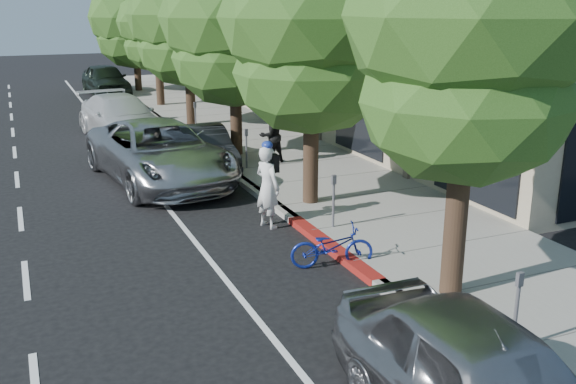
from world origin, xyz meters
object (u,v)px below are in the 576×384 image
street_tree_1 (312,22)px  pedestrian (271,135)px  silver_suv (159,152)px  dark_sedan (204,148)px  street_tree_4 (156,23)px  bicycle (332,246)px  street_tree_2 (234,20)px  street_tree_5 (134,18)px  street_tree_3 (187,17)px  cyclist (268,187)px  dark_suv_far (106,80)px  street_tree_0 (471,24)px  white_pickup (121,117)px

street_tree_1 → pedestrian: 5.78m
silver_suv → dark_sedan: (1.66, 1.00, -0.23)m
dark_sedan → pedestrian: size_ratio=2.31×
street_tree_4 → bicycle: bearing=-93.4°
street_tree_2 → street_tree_4: street_tree_2 is taller
street_tree_4 → street_tree_5: 6.00m
street_tree_5 → dark_sedan: 19.39m
street_tree_2 → street_tree_5: size_ratio=1.05×
street_tree_3 → bicycle: 16.39m
cyclist → dark_sedan: cyclist is taller
street_tree_4 → dark_suv_far: street_tree_4 is taller
street_tree_0 → bicycle: size_ratio=4.54×
street_tree_5 → white_pickup: 13.80m
street_tree_4 → street_tree_5: street_tree_5 is taller
dark_suv_far → white_pickup: bearing=-99.3°
silver_suv → street_tree_3: bearing=61.6°
silver_suv → street_tree_5: bearing=74.0°
cyclist → pedestrian: (2.24, 5.39, 0.05)m
street_tree_4 → street_tree_3: bearing=-90.0°
street_tree_2 → dark_suv_far: (-1.91, 17.68, -3.75)m
street_tree_0 → street_tree_4: 24.01m
street_tree_2 → dark_sedan: size_ratio=1.84×
bicycle → dark_sedan: size_ratio=0.41×
street_tree_2 → street_tree_4: 12.01m
street_tree_5 → pedestrian: (0.64, -19.61, -3.22)m
white_pickup → pedestrian: size_ratio=3.20×
street_tree_3 → street_tree_5: size_ratio=1.05×
street_tree_5 → bicycle: size_ratio=4.23×
dark_sedan → street_tree_5: bearing=88.9°
dark_suv_far → pedestrian: pedestrian is taller
street_tree_5 → bicycle: bearing=-92.7°
street_tree_3 → dark_sedan: bearing=-101.7°
street_tree_1 → street_tree_2: 6.00m
silver_suv → dark_suv_far: (1.19, 19.68, -0.02)m
street_tree_2 → dark_suv_far: street_tree_2 is taller
street_tree_3 → dark_suv_far: size_ratio=1.46×
street_tree_1 → silver_suv: (-3.10, 4.00, -3.84)m
street_tree_2 → white_pickup: (-3.10, 5.00, -3.80)m
white_pickup → dark_suv_far: (1.19, 12.68, 0.05)m
pedestrian → bicycle: bearing=61.4°
street_tree_1 → street_tree_5: (0.00, 24.00, -0.48)m
dark_sedan → pedestrian: 2.20m
street_tree_0 → street_tree_1: size_ratio=1.01×
street_tree_0 → silver_suv: 11.20m
dark_suv_far → street_tree_0: bearing=-90.2°
cyclist → street_tree_3: bearing=-27.5°
bicycle → street_tree_4: bearing=11.9°
cyclist → pedestrian: bearing=-43.1°
street_tree_2 → white_pickup: 7.00m
dark_sedan → pedestrian: pedestrian is taller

